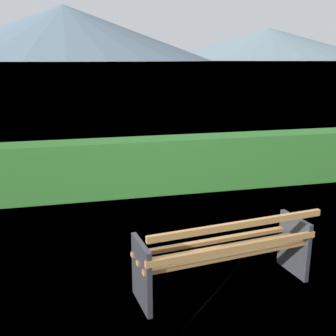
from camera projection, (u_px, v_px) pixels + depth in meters
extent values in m
plane|color=olive|center=(221.00, 286.00, 4.41)|extent=(1400.00, 1400.00, 0.00)
plane|color=slate|center=(67.00, 62.00, 292.68)|extent=(620.00, 620.00, 0.00)
cube|color=#A0703F|center=(232.00, 256.00, 4.12)|extent=(1.88, 0.30, 0.04)
cube|color=#A0703F|center=(223.00, 248.00, 4.29)|extent=(1.88, 0.30, 0.04)
cube|color=#A0703F|center=(214.00, 241.00, 4.47)|extent=(1.88, 0.30, 0.04)
cube|color=#A0703F|center=(236.00, 248.00, 4.02)|extent=(1.88, 0.28, 0.06)
cube|color=#A0703F|center=(240.00, 225.00, 3.91)|extent=(1.88, 0.28, 0.06)
cube|color=#2D2D33|center=(142.00, 274.00, 3.99)|extent=(0.11, 0.51, 0.68)
cube|color=#2D2D33|center=(294.00, 245.00, 4.62)|extent=(0.11, 0.51, 0.68)
cube|color=#2D6B28|center=(156.00, 165.00, 7.43)|extent=(10.87, 0.60, 0.99)
cone|color=slate|center=(64.00, 33.00, 512.17)|extent=(373.80, 373.80, 68.01)
cone|color=slate|center=(268.00, 44.00, 636.76)|extent=(340.14, 340.14, 49.27)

